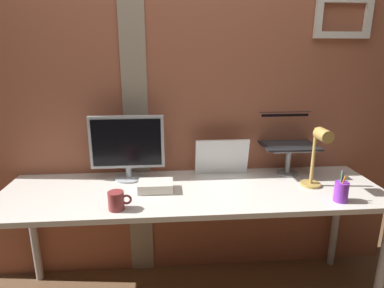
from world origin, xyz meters
name	(u,v)px	position (x,y,z in m)	size (l,w,h in m)	color
brick_wall_back	(172,105)	(0.00, 0.41, 1.20)	(3.16, 0.16, 2.40)	#9E563D
desk	(193,200)	(0.11, 0.03, 0.69)	(2.25, 0.64, 0.76)	silver
monitor	(127,145)	(-0.28, 0.23, 0.98)	(0.46, 0.18, 0.41)	#ADB2B7
laptop_stand	(289,155)	(0.76, 0.23, 0.89)	(0.28, 0.22, 0.19)	gray
laptop	(287,136)	(0.76, 0.29, 1.00)	(0.35, 0.28, 0.21)	black
whiteboard_panel	(222,157)	(0.32, 0.26, 0.88)	(0.35, 0.02, 0.25)	white
desk_lamp	(318,152)	(0.83, -0.02, 0.99)	(0.12, 0.20, 0.37)	tan
pen_cup	(341,191)	(0.89, -0.19, 0.81)	(0.07, 0.07, 0.18)	purple
coffee_mug	(117,201)	(-0.30, -0.19, 0.81)	(0.12, 0.08, 0.10)	maroon
paper_clutter_stack	(156,186)	(-0.11, 0.03, 0.79)	(0.20, 0.14, 0.06)	silver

